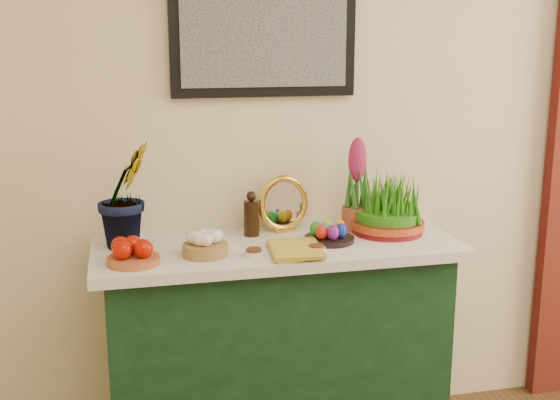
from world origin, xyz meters
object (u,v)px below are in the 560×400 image
at_px(sideboard, 277,354).
at_px(hyacinth_green, 125,177).
at_px(book, 270,250).
at_px(wheatgrass_sabzeh, 388,207).
at_px(mirror, 283,204).

xyz_separation_m(sideboard, hyacinth_green, (-0.56, 0.09, 0.73)).
relative_size(sideboard, hyacinth_green, 2.45).
bearing_deg(sideboard, hyacinth_green, 171.22).
bearing_deg(book, wheatgrass_sabzeh, 23.62).
xyz_separation_m(hyacinth_green, wheatgrass_sabzeh, (1.03, -0.05, -0.16)).
distance_m(sideboard, hyacinth_green, 0.92).
bearing_deg(sideboard, mirror, 68.77).
relative_size(book, wheatgrass_sabzeh, 0.84).
bearing_deg(hyacinth_green, mirror, -33.10).
height_order(book, wheatgrass_sabzeh, wheatgrass_sabzeh).
distance_m(sideboard, mirror, 0.60).
bearing_deg(mirror, wheatgrass_sabzeh, -17.77).
xyz_separation_m(mirror, wheatgrass_sabzeh, (0.40, -0.13, -0.01)).
bearing_deg(book, mirror, 73.37).
height_order(sideboard, book, book).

